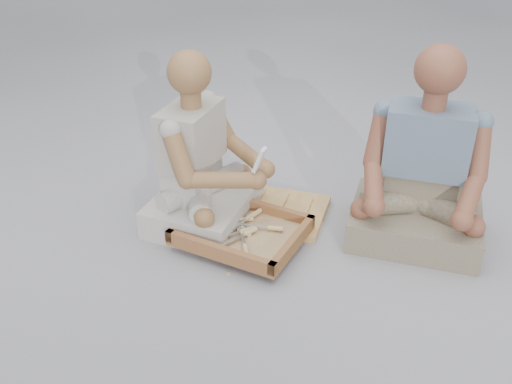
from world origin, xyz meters
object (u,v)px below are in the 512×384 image
at_px(tool_tray, 242,232).
at_px(companion, 422,179).
at_px(craftsman, 201,168).
at_px(carved_panel, 265,209).

relative_size(tool_tray, companion, 0.64).
distance_m(craftsman, companion, 1.00).
bearing_deg(tool_tray, craftsman, 154.64).
relative_size(tool_tray, craftsman, 0.69).
bearing_deg(carved_panel, companion, 6.10).
relative_size(carved_panel, craftsman, 0.70).
xyz_separation_m(carved_panel, tool_tray, (-0.01, -0.28, 0.04)).
distance_m(carved_panel, craftsman, 0.41).
bearing_deg(carved_panel, tool_tray, -91.19).
bearing_deg(carved_panel, craftsman, -147.57).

